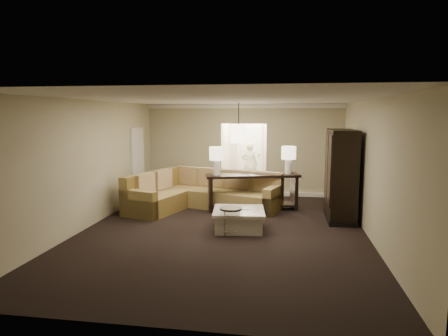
% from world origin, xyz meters
% --- Properties ---
extents(ground, '(8.00, 8.00, 0.00)m').
position_xyz_m(ground, '(0.00, 0.00, 0.00)').
color(ground, black).
rests_on(ground, ground).
extents(wall_back, '(6.00, 0.04, 2.80)m').
position_xyz_m(wall_back, '(0.00, 4.00, 1.40)').
color(wall_back, '#BAB38D').
rests_on(wall_back, ground).
extents(wall_front, '(6.00, 0.04, 2.80)m').
position_xyz_m(wall_front, '(0.00, -4.00, 1.40)').
color(wall_front, '#BAB38D').
rests_on(wall_front, ground).
extents(wall_left, '(0.04, 8.00, 2.80)m').
position_xyz_m(wall_left, '(-3.00, 0.00, 1.40)').
color(wall_left, '#BAB38D').
rests_on(wall_left, ground).
extents(wall_right, '(0.04, 8.00, 2.80)m').
position_xyz_m(wall_right, '(3.00, 0.00, 1.40)').
color(wall_right, '#BAB38D').
rests_on(wall_right, ground).
extents(ceiling, '(6.00, 8.00, 0.02)m').
position_xyz_m(ceiling, '(0.00, 0.00, 2.80)').
color(ceiling, white).
rests_on(ceiling, wall_back).
extents(crown_molding, '(6.00, 0.10, 0.12)m').
position_xyz_m(crown_molding, '(0.00, 3.95, 2.73)').
color(crown_molding, white).
rests_on(crown_molding, wall_back).
extents(baseboard, '(6.00, 0.10, 0.12)m').
position_xyz_m(baseboard, '(0.00, 3.95, 0.06)').
color(baseboard, white).
rests_on(baseboard, ground).
extents(side_door, '(0.05, 0.90, 2.10)m').
position_xyz_m(side_door, '(-2.97, 2.80, 1.05)').
color(side_door, white).
rests_on(side_door, ground).
extents(foyer, '(1.44, 2.02, 2.80)m').
position_xyz_m(foyer, '(0.00, 5.34, 1.30)').
color(foyer, white).
rests_on(foyer, ground).
extents(sectional_sofa, '(3.95, 2.84, 1.00)m').
position_xyz_m(sectional_sofa, '(-0.96, 1.98, 0.40)').
color(sectional_sofa, brown).
rests_on(sectional_sofa, ground).
extents(coffee_table, '(1.21, 1.21, 0.46)m').
position_xyz_m(coffee_table, '(0.32, 0.17, 0.22)').
color(coffee_table, beige).
rests_on(coffee_table, ground).
extents(console_table, '(2.50, 1.17, 0.94)m').
position_xyz_m(console_table, '(0.46, 2.00, 0.56)').
color(console_table, black).
rests_on(console_table, ground).
extents(armoire, '(0.64, 1.48, 2.14)m').
position_xyz_m(armoire, '(2.59, 1.41, 1.02)').
color(armoire, black).
rests_on(armoire, ground).
extents(drink_table, '(0.46, 0.46, 0.58)m').
position_xyz_m(drink_table, '(0.20, -0.25, 0.41)').
color(drink_table, black).
rests_on(drink_table, ground).
extents(table_lamp_left, '(0.38, 0.38, 0.72)m').
position_xyz_m(table_lamp_left, '(-0.45, 1.75, 1.42)').
color(table_lamp_left, white).
rests_on(table_lamp_left, console_table).
extents(table_lamp_right, '(0.38, 0.38, 0.72)m').
position_xyz_m(table_lamp_right, '(1.37, 2.25, 1.42)').
color(table_lamp_right, white).
rests_on(table_lamp_right, console_table).
extents(pendant_light, '(0.38, 0.38, 1.09)m').
position_xyz_m(pendant_light, '(0.00, 2.70, 1.95)').
color(pendant_light, black).
rests_on(pendant_light, ceiling).
extents(person, '(0.63, 0.44, 1.68)m').
position_xyz_m(person, '(0.06, 5.46, 0.84)').
color(person, beige).
rests_on(person, ground).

